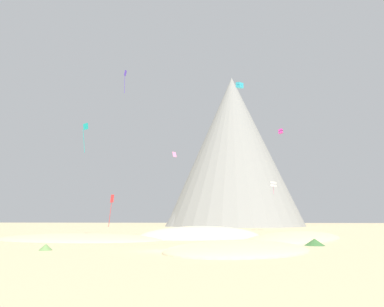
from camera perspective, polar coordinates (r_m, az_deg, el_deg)
The scene contains 17 objects.
ground_plane at distance 37.36m, azimuth -4.71°, elevation -14.95°, with size 400.00×400.00×0.00m, color #C6B284.
dune_foreground_left at distance 60.25m, azimuth 1.36°, elevation -13.08°, with size 20.50×11.89×3.83m, color beige.
dune_foreground_right at distance 59.12m, azimuth -17.18°, elevation -12.71°, with size 26.31×15.86×1.70m, color #CCBA8E.
dune_midground at distance 37.67m, azimuth 7.17°, elevation -14.87°, with size 13.25×17.13×1.90m, color #CCBA8E.
dune_back_low at distance 57.17m, azimuth 15.97°, elevation -12.88°, with size 27.79×11.13×2.49m, color #CCBA8E.
bush_near_left at distance 40.82m, azimuth -21.88°, elevation -13.41°, with size 1.36×1.36×0.65m, color #668C4C.
bush_far_right at distance 46.65m, azimuth 18.59°, elevation -12.98°, with size 2.38×2.38×0.82m, color #386633.
bush_near_right at distance 48.97m, azimuth 12.71°, elevation -13.27°, with size 1.49×1.49×0.50m, color #668C4C.
bush_mid_center at distance 56.03m, azimuth 1.06°, elevation -13.05°, with size 2.31×2.31×0.53m, color #386633.
rock_massif at distance 147.89m, azimuth 5.91°, elevation -0.12°, with size 69.56×69.56×61.22m.
kite_indigo_high at distance 80.88m, azimuth -10.42°, elevation 11.60°, with size 0.48×0.60×5.16m.
kite_white_low at distance 96.51m, azimuth 12.62°, elevation -4.69°, with size 1.66×1.64×3.28m.
kite_pink_mid at distance 82.65m, azimuth -2.77°, elevation -0.15°, with size 0.96×1.08×1.28m.
kite_magenta_mid at distance 89.67m, azimuth 13.68°, elevation 3.37°, with size 1.32×1.27×1.25m.
kite_cyan_high at distance 67.70m, azimuth 7.45°, elevation 10.52°, with size 1.47×1.47×1.20m.
kite_teal_mid at distance 69.57m, azimuth -16.34°, elevation 3.49°, with size 1.18×0.47×5.51m.
kite_red_low at distance 70.60m, azimuth -12.46°, elevation -7.62°, with size 0.85×0.61×5.93m.
Camera 1 is at (6.51, -36.65, 3.25)m, focal length 34.14 mm.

